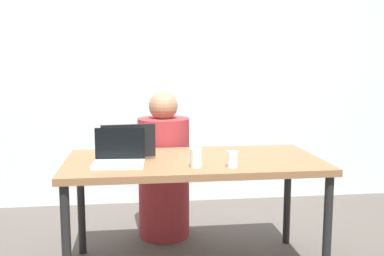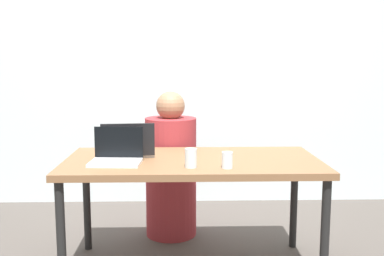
% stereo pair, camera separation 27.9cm
% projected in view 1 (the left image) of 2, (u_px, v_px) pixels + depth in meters
% --- Properties ---
extents(back_wall, '(4.50, 0.10, 2.55)m').
position_uv_depth(back_wall, '(173.00, 65.00, 4.11)').
color(back_wall, silver).
rests_on(back_wall, ground).
extents(desk, '(1.55, 0.78, 0.71)m').
position_uv_depth(desk, '(194.00, 169.00, 2.75)').
color(desk, brown).
rests_on(desk, ground).
extents(person_at_center, '(0.39, 0.39, 1.09)m').
position_uv_depth(person_at_center, '(164.00, 173.00, 3.35)').
color(person_at_center, '#9D2D32').
rests_on(person_at_center, ground).
extents(laptop_back_left, '(0.35, 0.27, 0.22)m').
position_uv_depth(laptop_back_left, '(128.00, 150.00, 2.78)').
color(laptop_back_left, silver).
rests_on(laptop_back_left, desk).
extents(laptop_front_left, '(0.30, 0.25, 0.20)m').
position_uv_depth(laptop_front_left, '(119.00, 157.00, 2.59)').
color(laptop_front_left, silver).
rests_on(laptop_front_left, desk).
extents(water_glass_center, '(0.07, 0.07, 0.11)m').
position_uv_depth(water_glass_center, '(196.00, 159.00, 2.52)').
color(water_glass_center, silver).
rests_on(water_glass_center, desk).
extents(water_glass_right, '(0.06, 0.06, 0.09)m').
position_uv_depth(water_glass_right, '(233.00, 160.00, 2.52)').
color(water_glass_right, silver).
rests_on(water_glass_right, desk).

